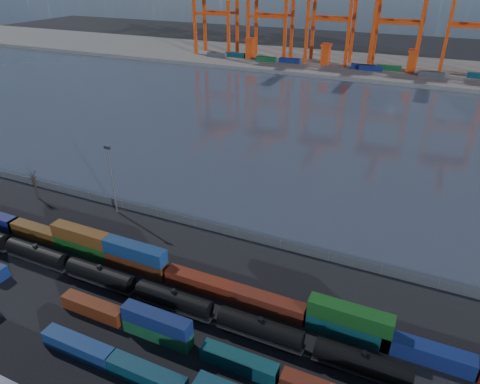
% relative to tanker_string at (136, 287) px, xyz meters
% --- Properties ---
extents(ground, '(700.00, 700.00, 0.00)m').
position_rel_tanker_string_xyz_m(ground, '(8.11, -4.02, -2.17)').
color(ground, black).
rests_on(ground, ground).
extents(harbor_water, '(700.00, 700.00, 0.00)m').
position_rel_tanker_string_xyz_m(harbor_water, '(8.11, 100.98, -2.16)').
color(harbor_water, '#303846').
rests_on(harbor_water, ground).
extents(far_quay, '(700.00, 70.00, 2.00)m').
position_rel_tanker_string_xyz_m(far_quay, '(8.11, 205.98, -1.17)').
color(far_quay, '#514F4C').
rests_on(far_quay, ground).
extents(container_row_south, '(139.68, 2.45, 5.23)m').
position_rel_tanker_string_xyz_m(container_row_south, '(2.47, -13.66, -0.39)').
color(container_row_south, '#383A3D').
rests_on(container_row_south, ground).
extents(container_row_mid, '(140.06, 2.36, 5.03)m').
position_rel_tanker_string_xyz_m(container_row_mid, '(21.53, -6.32, -0.46)').
color(container_row_mid, '#474A4C').
rests_on(container_row_mid, ground).
extents(container_row_north, '(141.86, 2.64, 5.63)m').
position_rel_tanker_string_xyz_m(container_row_north, '(7.65, 6.37, -0.16)').
color(container_row_north, navy).
rests_on(container_row_north, ground).
extents(tanker_string, '(91.59, 3.03, 4.33)m').
position_rel_tanker_string_xyz_m(tanker_string, '(0.00, 0.00, 0.00)').
color(tanker_string, black).
rests_on(tanker_string, ground).
extents(waterfront_fence, '(160.12, 0.12, 2.20)m').
position_rel_tanker_string_xyz_m(waterfront_fence, '(8.11, 23.98, -1.17)').
color(waterfront_fence, '#595B5E').
rests_on(waterfront_fence, ground).
extents(bare_tree, '(1.88, 1.96, 7.51)m').
position_rel_tanker_string_xyz_m(bare_tree, '(-44.04, 19.19, 1.53)').
color(bare_tree, black).
rests_on(bare_tree, ground).
extents(yard_light_mast, '(1.60, 0.40, 16.60)m').
position_rel_tanker_string_xyz_m(yard_light_mast, '(-21.89, 21.98, 7.13)').
color(yard_light_mast, slate).
rests_on(yard_light_mast, ground).
extents(quay_containers, '(172.58, 10.99, 2.60)m').
position_rel_tanker_string_xyz_m(quay_containers, '(-2.89, 191.44, 1.13)').
color(quay_containers, navy).
rests_on(quay_containers, far_quay).
extents(straddle_carriers, '(140.00, 7.00, 11.10)m').
position_rel_tanker_string_xyz_m(straddle_carriers, '(5.61, 195.98, 5.65)').
color(straddle_carriers, '#E2410F').
rests_on(straddle_carriers, far_quay).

